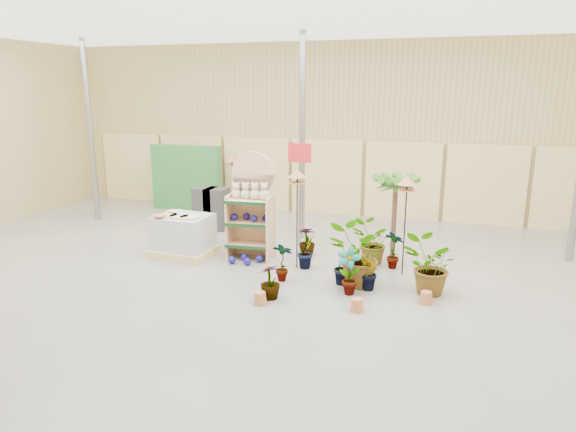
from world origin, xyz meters
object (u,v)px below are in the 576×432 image
(display_shelf, at_px, (252,210))
(bird_table_front, at_px, (297,177))
(pallet_stack, at_px, (183,235))
(potted_plant_2, at_px, (357,256))

(display_shelf, relative_size, bird_table_front, 1.13)
(display_shelf, xyz_separation_m, pallet_stack, (-1.37, -0.36, -0.55))
(pallet_stack, bearing_deg, potted_plant_2, -5.91)
(bird_table_front, bearing_deg, potted_plant_2, -25.61)
(display_shelf, distance_m, potted_plant_2, 2.55)
(display_shelf, height_order, bird_table_front, display_shelf)
(display_shelf, distance_m, pallet_stack, 1.52)
(potted_plant_2, bearing_deg, display_shelf, 156.43)
(display_shelf, bearing_deg, bird_table_front, -26.11)
(pallet_stack, relative_size, potted_plant_2, 1.15)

